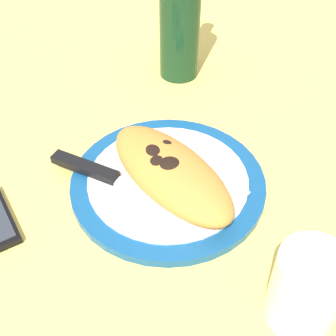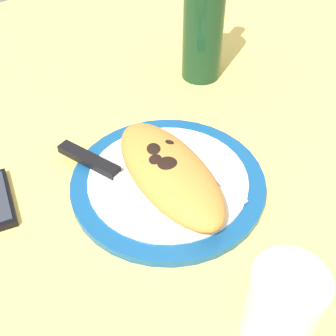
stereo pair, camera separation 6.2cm
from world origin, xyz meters
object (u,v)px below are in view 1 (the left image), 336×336
water_glass (306,292)px  wine_bottle (180,13)px  plate (168,182)px  knife (104,174)px  calzone (170,171)px  fork (194,161)px

water_glass → wine_bottle: (44.31, -26.38, 7.80)cm
plate → knife: 9.28cm
water_glass → wine_bottle: wine_bottle is taller
plate → water_glass: water_glass is taller
knife → water_glass: (-31.01, -2.73, 2.34)cm
plate → knife: (6.64, 6.35, 1.31)cm
calzone → water_glass: water_glass is taller
calzone → wine_bottle: wine_bottle is taller
fork → knife: size_ratio=0.70×
water_glass → wine_bottle: size_ratio=0.33×
plate → water_glass: 24.91cm
fork → wine_bottle: size_ratio=0.56×
water_glass → calzone: bearing=-7.3°
plate → calzone: calzone is taller
wine_bottle → calzone: bearing=131.9°
water_glass → knife: bearing=5.0°
fork → wine_bottle: (20.16, -17.64, 10.43)cm
knife → fork: bearing=-120.9°
plate → knife: knife is taller
knife → water_glass: 31.22cm
plate → fork: bearing=-92.6°
calzone → fork: size_ratio=1.44×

